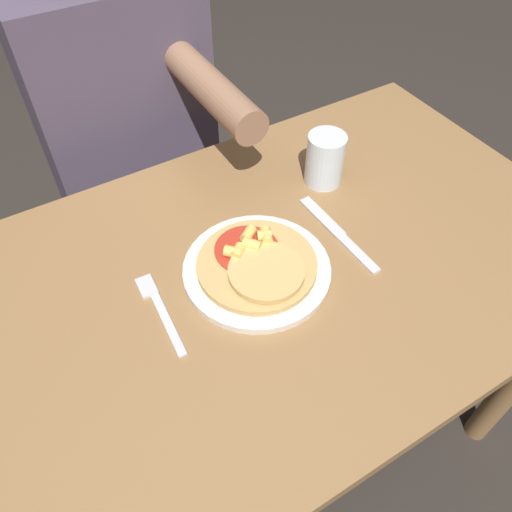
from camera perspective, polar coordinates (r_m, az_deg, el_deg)
name	(u,v)px	position (r m, az deg, el deg)	size (l,w,h in m)	color
ground_plane	(252,443)	(1.53, -0.44, -20.59)	(8.00, 8.00, 0.00)	#2D2823
dining_table	(250,316)	(0.96, -0.67, -6.82)	(1.28, 0.72, 0.77)	olive
plate	(256,269)	(0.86, 0.00, -1.45)	(0.25, 0.25, 0.01)	silver
pizza	(257,263)	(0.85, 0.13, -0.76)	(0.21, 0.21, 0.04)	tan
fork	(159,308)	(0.83, -11.01, -5.87)	(0.03, 0.18, 0.00)	silver
knife	(339,234)	(0.93, 9.52, 2.44)	(0.02, 0.22, 0.00)	silver
drinking_glass	(325,159)	(1.01, 7.89, 10.89)	(0.08, 0.08, 0.11)	silver
person_diner	(129,129)	(1.30, -14.34, 13.87)	(0.39, 0.52, 1.24)	#2D2D38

